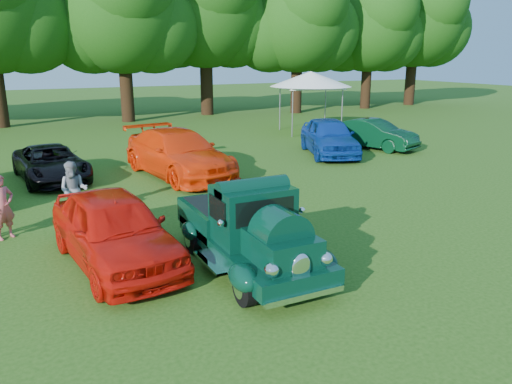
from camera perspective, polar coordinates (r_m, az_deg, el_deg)
name	(u,v)px	position (r m, az deg, el deg)	size (l,w,h in m)	color
ground	(227,258)	(10.65, -3.32, -7.53)	(120.00, 120.00, 0.00)	#224B11
hero_pickup	(248,231)	(9.99, -0.88, -4.51)	(2.05, 4.39, 1.72)	black
red_convertible	(114,229)	(10.50, -15.88, -4.10)	(1.77, 4.40, 1.50)	red
back_car_black	(51,163)	(18.30, -22.38, 3.04)	(1.97, 4.28, 1.19)	black
back_car_orange	(179,153)	(17.78, -8.83, 4.38)	(2.25, 5.54, 1.61)	red
back_car_blue	(329,136)	(21.62, 8.35, 6.30)	(1.86, 4.62, 1.57)	navy
back_car_green	(374,134)	(23.51, 13.30, 6.47)	(1.40, 4.02, 1.32)	black
spectator_pink	(3,207)	(12.89, -26.97, -1.53)	(0.56, 0.37, 1.53)	#C24F54
spectator_grey	(74,190)	(13.80, -20.10, 0.21)	(0.73, 0.57, 1.51)	gray
canopy_tent	(311,79)	(27.69, 6.26, 12.66)	(5.40, 5.40, 3.30)	white
tree_line	(52,5)	(33.47, -22.31, 19.16)	(62.67, 10.04, 12.49)	#2F200F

